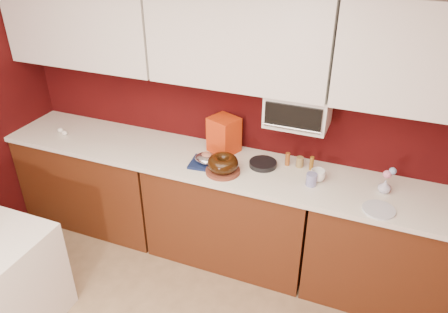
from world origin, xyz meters
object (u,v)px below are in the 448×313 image
at_px(toaster_oven, 298,109).
at_px(pandoro_box, 224,135).
at_px(coffee_mug, 318,174).
at_px(blue_jar, 311,179).
at_px(foil_ham_nest, 207,158).
at_px(flower_vase, 385,186).
at_px(bundt_cake, 223,163).

xyz_separation_m(toaster_oven, pandoro_box, (-0.59, 0.02, -0.33)).
bearing_deg(pandoro_box, toaster_oven, 20.06).
relative_size(pandoro_box, coffee_mug, 2.74).
height_order(toaster_oven, blue_jar, toaster_oven).
xyz_separation_m(foil_ham_nest, flower_vase, (1.30, 0.11, -0.00)).
xyz_separation_m(foil_ham_nest, pandoro_box, (0.04, 0.25, 0.09)).
distance_m(toaster_oven, bundt_cake, 0.68).
bearing_deg(bundt_cake, coffee_mug, 12.64).
xyz_separation_m(coffee_mug, flower_vase, (0.46, 0.02, 0.00)).
distance_m(coffee_mug, flower_vase, 0.46).
height_order(foil_ham_nest, flower_vase, flower_vase).
bearing_deg(foil_ham_nest, blue_jar, 1.08).
height_order(toaster_oven, pandoro_box, toaster_oven).
relative_size(foil_ham_nest, pandoro_box, 0.65).
distance_m(toaster_oven, blue_jar, 0.52).
distance_m(foil_ham_nest, pandoro_box, 0.27).
relative_size(toaster_oven, pandoro_box, 1.53).
bearing_deg(flower_vase, pandoro_box, 173.60).
bearing_deg(toaster_oven, flower_vase, -10.18).
xyz_separation_m(bundt_cake, coffee_mug, (0.68, 0.15, -0.03)).
relative_size(coffee_mug, blue_jar, 1.16).
bearing_deg(pandoro_box, flower_vase, 15.60).
height_order(toaster_oven, flower_vase, toaster_oven).
bearing_deg(coffee_mug, toaster_oven, 146.26).
height_order(foil_ham_nest, blue_jar, blue_jar).
distance_m(foil_ham_nest, flower_vase, 1.31).
bearing_deg(bundt_cake, pandoro_box, 110.37).
bearing_deg(bundt_cake, flower_vase, 8.72).
bearing_deg(coffee_mug, blue_jar, -112.29).
bearing_deg(bundt_cake, toaster_oven, 32.50).
relative_size(toaster_oven, coffee_mug, 4.20).
bearing_deg(pandoro_box, blue_jar, 4.73).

